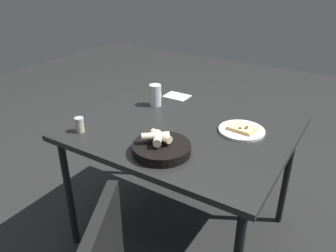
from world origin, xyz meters
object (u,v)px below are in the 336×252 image
at_px(pizza_plate, 242,130).
at_px(beer_glass, 155,97).
at_px(dining_table, 184,136).
at_px(bread_basket, 161,147).
at_px(pepper_shaker, 80,126).

bearing_deg(pizza_plate, beer_glass, -5.57).
relative_size(dining_table, bread_basket, 4.11).
relative_size(pizza_plate, beer_glass, 1.82).
distance_m(pizza_plate, bread_basket, 0.47).
bearing_deg(pizza_plate, pepper_shaker, 32.09).
height_order(bread_basket, pepper_shaker, bread_basket).
xyz_separation_m(pizza_plate, bread_basket, (0.24, 0.40, 0.02)).
bearing_deg(dining_table, pizza_plate, -160.53).
distance_m(dining_table, pepper_shaker, 0.56).
bearing_deg(bread_basket, dining_table, -81.02).
bearing_deg(dining_table, pepper_shaker, 39.11).
height_order(dining_table, pizza_plate, pizza_plate).
bearing_deg(bread_basket, beer_glass, -53.38).
bearing_deg(pepper_shaker, beer_glass, -104.76).
height_order(pizza_plate, beer_glass, beer_glass).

